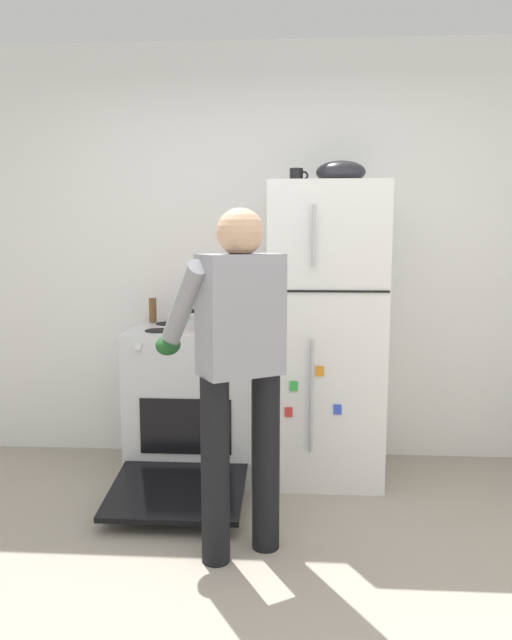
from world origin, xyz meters
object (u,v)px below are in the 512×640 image
Objects in this scene: pepper_mill at (153,310)px; refrigerator at (324,333)px; stove_range at (194,401)px; red_pot at (218,318)px; mixing_bowl at (341,172)px; coffee_mug at (297,176)px; person_cook at (237,352)px.

refrigerator is at bearing -10.26° from pepper_mill.
stove_range is at bearing -36.00° from pepper_mill.
red_pot is 1.13m from mixing_bowl.
refrigerator is 15.91× the size of coffee_mug.
coffee_mug is (0.47, 0.10, 0.85)m from red_pot.
stove_range is at bearing -178.75° from refrigerator.
pepper_mill is at bearing 144.00° from stove_range.
pepper_mill is at bearing 169.74° from refrigerator.
refrigerator is 11.54× the size of pepper_mill.
stove_range is 0.56m from red_pot.
person_cook is at bearing -104.35° from coffee_mug.
person_cook is at bearing -60.81° from pepper_mill.
pepper_mill is at bearing 151.48° from red_pot.
pepper_mill is 1.47m from mixing_bowl.
stove_range is 10.91× the size of coffee_mug.
pepper_mill reaches higher than red_pot.
mixing_bowl reaches higher than person_cook.
red_pot is (-0.20, 0.94, 0.03)m from person_cook.
refrigerator is at bearing 4.39° from red_pot.
person_cook is 1.43m from mixing_bowl.
coffee_mug is at bearing 75.65° from person_cook.
red_pot is 2.43× the size of pepper_mill.
person_cook reaches higher than pepper_mill.
stove_range is 1.15m from person_cook.
coffee_mug reaches higher than person_cook.
pepper_mill is (-0.66, 1.19, 0.04)m from person_cook.
person_cook reaches higher than stove_range.
pepper_mill reaches higher than stove_range.
coffee_mug is at bearing 169.01° from mixing_bowl.
pepper_mill is (-0.46, 0.25, 0.02)m from red_pot.
refrigerator reaches higher than red_pot.
mixing_bowl reaches higher than stove_range.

